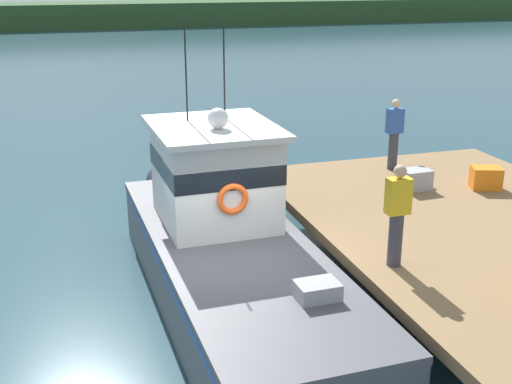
% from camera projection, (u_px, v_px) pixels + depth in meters
% --- Properties ---
extents(ground_plane, '(200.00, 200.00, 0.00)m').
position_uv_depth(ground_plane, '(228.00, 318.00, 11.17)').
color(ground_plane, '#23424C').
extents(dock, '(6.00, 9.00, 1.20)m').
position_uv_depth(dock, '(478.00, 228.00, 12.17)').
color(dock, '#4C3D2D').
rests_on(dock, ground).
extents(main_fishing_boat, '(2.72, 9.84, 4.80)m').
position_uv_depth(main_fishing_boat, '(225.00, 243.00, 11.64)').
color(main_fishing_boat, '#4C4C51').
rests_on(main_fishing_boat, ground).
extents(crate_single_far, '(0.71, 0.62, 0.46)m').
position_uv_depth(crate_single_far, '(486.00, 178.00, 13.89)').
color(crate_single_far, orange).
rests_on(crate_single_far, dock).
extents(crate_stack_near_edge, '(0.62, 0.47, 0.42)m').
position_uv_depth(crate_stack_near_edge, '(415.00, 179.00, 13.84)').
color(crate_stack_near_edge, '#9E9EA3').
rests_on(crate_stack_near_edge, dock).
extents(deckhand_by_the_boat, '(0.36, 0.22, 1.63)m').
position_uv_depth(deckhand_by_the_boat, '(397.00, 213.00, 10.06)').
color(deckhand_by_the_boat, '#383842').
rests_on(deckhand_by_the_boat, dock).
extents(deckhand_further_back, '(0.36, 0.22, 1.63)m').
position_uv_depth(deckhand_further_back, '(394.00, 133.00, 15.03)').
color(deckhand_further_back, '#383842').
rests_on(deckhand_further_back, dock).
extents(far_shoreline, '(120.00, 8.00, 2.40)m').
position_uv_depth(far_shoreline, '(71.00, 15.00, 66.91)').
color(far_shoreline, '#284723').
rests_on(far_shoreline, ground).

